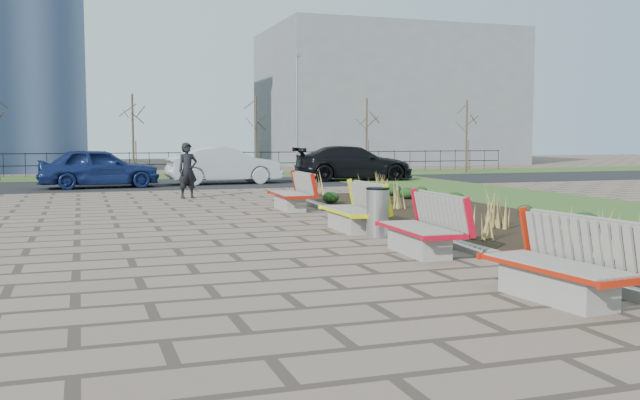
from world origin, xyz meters
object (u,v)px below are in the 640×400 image
object	(u,v)px
bench_b	(419,225)
bench_c	(351,207)
litter_bin	(378,213)
car_silver	(224,165)
car_black	(354,163)
bench_a	(557,260)
bench_d	(290,192)
car_blue	(99,168)
pedestrian	(188,171)
lamp_east	(297,116)

from	to	relation	value
bench_b	bench_c	size ratio (longest dim) A/B	1.00
bench_b	bench_c	distance (m)	3.20
bench_b	litter_bin	distance (m)	2.14
car_silver	car_black	xyz separation A→B (m)	(6.07, 0.48, 0.00)
bench_a	bench_c	distance (m)	6.89
bench_b	bench_d	bearing A→B (deg)	92.35
litter_bin	car_blue	distance (m)	16.89
litter_bin	car_black	size ratio (longest dim) A/B	0.18
litter_bin	bench_c	bearing A→B (deg)	98.39
bench_b	bench_c	bearing A→B (deg)	92.35
pedestrian	car_blue	world-z (taller)	pedestrian
bench_b	pedestrian	bearing A→B (deg)	101.91
pedestrian	car_black	world-z (taller)	pedestrian
bench_a	car_black	size ratio (longest dim) A/B	0.39
litter_bin	bench_d	bearing A→B (deg)	91.58
bench_a	bench_b	size ratio (longest dim) A/B	1.00
car_silver	bench_a	bearing A→B (deg)	175.48
bench_d	car_blue	distance (m)	11.47
bench_c	car_black	size ratio (longest dim) A/B	0.39
bench_c	bench_d	distance (m)	4.65
car_silver	car_blue	bearing A→B (deg)	95.65
litter_bin	car_silver	world-z (taller)	car_silver
bench_d	lamp_east	xyz separation A→B (m)	(5.00, 15.93, 2.54)
bench_b	bench_d	size ratio (longest dim) A/B	1.00
car_black	car_blue	bearing A→B (deg)	104.32
bench_a	bench_d	bearing A→B (deg)	83.94
bench_a	litter_bin	world-z (taller)	bench_a
car_silver	car_black	world-z (taller)	same
lamp_east	bench_c	bearing A→B (deg)	-103.65
bench_b	bench_d	xyz separation A→B (m)	(0.00, 7.85, 0.00)
bench_d	litter_bin	world-z (taller)	bench_d
litter_bin	car_silver	xyz separation A→B (m)	(0.22, 17.00, 0.32)
bench_a	lamp_east	distance (m)	28.03
bench_a	bench_b	distance (m)	3.69
bench_b	litter_bin	bearing A→B (deg)	88.12
car_blue	car_black	world-z (taller)	car_black
bench_c	bench_d	xyz separation A→B (m)	(0.00, 4.65, 0.00)
pedestrian	car_blue	size ratio (longest dim) A/B	0.39
bench_d	pedestrian	size ratio (longest dim) A/B	1.16
bench_a	bench_c	xyz separation A→B (m)	(0.00, 6.89, 0.00)
bench_a	litter_bin	bearing A→B (deg)	82.39
bench_a	bench_d	world-z (taller)	same
car_black	bench_c	bearing A→B (deg)	166.19
bench_c	pedestrian	bearing A→B (deg)	103.59
pedestrian	car_blue	bearing A→B (deg)	99.65
bench_b	bench_d	distance (m)	7.85
car_silver	lamp_east	bearing A→B (deg)	-48.41
bench_c	car_blue	size ratio (longest dim) A/B	0.46
bench_d	car_black	size ratio (longest dim) A/B	0.39
bench_a	bench_d	distance (m)	11.54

